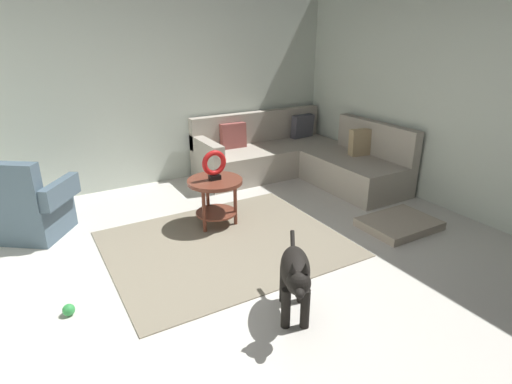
{
  "coord_description": "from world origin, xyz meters",
  "views": [
    {
      "loc": [
        -1.47,
        -2.7,
        2.05
      ],
      "look_at": [
        0.45,
        0.6,
        0.55
      ],
      "focal_mm": 29.1,
      "sensor_mm": 36.0,
      "label": 1
    }
  ],
  "objects_px": {
    "sectional_couch": "(299,158)",
    "dog_toy_ball": "(69,310)",
    "torus_sculpture": "(214,164)",
    "dog_bed_mat": "(399,224)",
    "armchair": "(29,209)",
    "side_table": "(215,190)",
    "dog": "(295,274)"
  },
  "relations": [
    {
      "from": "sectional_couch",
      "to": "dog_toy_ball",
      "type": "distance_m",
      "value": 3.81
    },
    {
      "from": "torus_sculpture",
      "to": "dog_bed_mat",
      "type": "height_order",
      "value": "torus_sculpture"
    },
    {
      "from": "sectional_couch",
      "to": "dog_toy_ball",
      "type": "height_order",
      "value": "sectional_couch"
    },
    {
      "from": "dog_bed_mat",
      "to": "dog_toy_ball",
      "type": "bearing_deg",
      "value": 176.38
    },
    {
      "from": "armchair",
      "to": "dog_bed_mat",
      "type": "height_order",
      "value": "armchair"
    },
    {
      "from": "sectional_couch",
      "to": "dog_toy_ball",
      "type": "relative_size",
      "value": 24.2
    },
    {
      "from": "side_table",
      "to": "torus_sculpture",
      "type": "xyz_separation_m",
      "value": [
        0.0,
        -0.0,
        0.29
      ]
    },
    {
      "from": "dog_toy_ball",
      "to": "dog",
      "type": "bearing_deg",
      "value": -30.81
    },
    {
      "from": "sectional_couch",
      "to": "torus_sculpture",
      "type": "distance_m",
      "value": 1.97
    },
    {
      "from": "side_table",
      "to": "dog_toy_ball",
      "type": "height_order",
      "value": "side_table"
    },
    {
      "from": "side_table",
      "to": "dog_bed_mat",
      "type": "height_order",
      "value": "side_table"
    },
    {
      "from": "torus_sculpture",
      "to": "dog_toy_ball",
      "type": "distance_m",
      "value": 1.98
    },
    {
      "from": "side_table",
      "to": "dog_bed_mat",
      "type": "bearing_deg",
      "value": -32.24
    },
    {
      "from": "torus_sculpture",
      "to": "dog",
      "type": "bearing_deg",
      "value": -95.56
    },
    {
      "from": "sectional_couch",
      "to": "dog",
      "type": "relative_size",
      "value": 3.0
    },
    {
      "from": "torus_sculpture",
      "to": "dog_toy_ball",
      "type": "relative_size",
      "value": 3.51
    },
    {
      "from": "dog_bed_mat",
      "to": "side_table",
      "type": "bearing_deg",
      "value": 147.76
    },
    {
      "from": "sectional_couch",
      "to": "dog",
      "type": "height_order",
      "value": "sectional_couch"
    },
    {
      "from": "side_table",
      "to": "torus_sculpture",
      "type": "distance_m",
      "value": 0.29
    },
    {
      "from": "torus_sculpture",
      "to": "side_table",
      "type": "bearing_deg",
      "value": 90.0
    },
    {
      "from": "side_table",
      "to": "torus_sculpture",
      "type": "relative_size",
      "value": 1.84
    },
    {
      "from": "torus_sculpture",
      "to": "dog",
      "type": "xyz_separation_m",
      "value": [
        -0.17,
        -1.76,
        -0.33
      ]
    },
    {
      "from": "sectional_couch",
      "to": "side_table",
      "type": "distance_m",
      "value": 1.93
    },
    {
      "from": "dog_bed_mat",
      "to": "armchair",
      "type": "bearing_deg",
      "value": 152.92
    },
    {
      "from": "dog_bed_mat",
      "to": "torus_sculpture",
      "type": "bearing_deg",
      "value": 147.76
    },
    {
      "from": "torus_sculpture",
      "to": "dog_toy_ball",
      "type": "height_order",
      "value": "torus_sculpture"
    },
    {
      "from": "sectional_couch",
      "to": "side_table",
      "type": "bearing_deg",
      "value": -153.79
    },
    {
      "from": "armchair",
      "to": "dog_bed_mat",
      "type": "bearing_deg",
      "value": 9.13
    },
    {
      "from": "side_table",
      "to": "dog_toy_ball",
      "type": "bearing_deg",
      "value": -152.27
    },
    {
      "from": "side_table",
      "to": "torus_sculpture",
      "type": "height_order",
      "value": "torus_sculpture"
    },
    {
      "from": "armchair",
      "to": "torus_sculpture",
      "type": "bearing_deg",
      "value": 14.56
    },
    {
      "from": "torus_sculpture",
      "to": "dog_toy_ball",
      "type": "xyz_separation_m",
      "value": [
        -1.66,
        -0.87,
        -0.67
      ]
    }
  ]
}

